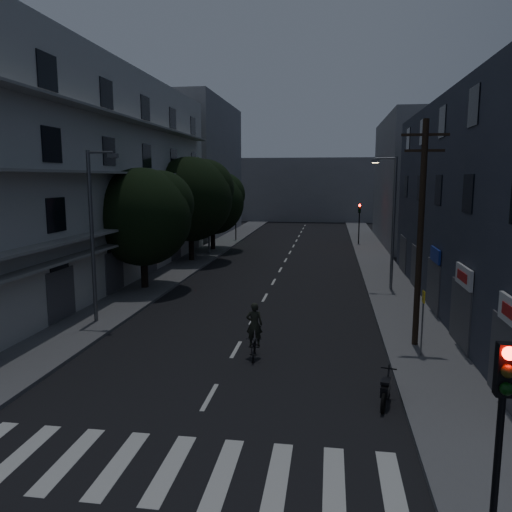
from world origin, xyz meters
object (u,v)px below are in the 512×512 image
(traffic_signal_near, at_px, (502,411))
(bus_stop_sign, at_px, (423,311))
(utility_pole, at_px, (421,230))
(motorcycle, at_px, (386,391))
(cyclist, at_px, (254,339))

(traffic_signal_near, height_order, bus_stop_sign, traffic_signal_near)
(utility_pole, relative_size, motorcycle, 5.30)
(traffic_signal_near, bearing_deg, utility_pole, 86.89)
(traffic_signal_near, xyz_separation_m, cyclist, (-5.70, 10.12, -2.36))
(utility_pole, distance_m, bus_stop_sign, 3.24)
(bus_stop_sign, height_order, cyclist, bus_stop_sign)
(motorcycle, bearing_deg, bus_stop_sign, 80.55)
(traffic_signal_near, relative_size, utility_pole, 0.46)
(utility_pole, bearing_deg, motorcycle, -107.51)
(motorcycle, xyz_separation_m, cyclist, (-4.62, 3.47, 0.30))
(utility_pole, xyz_separation_m, cyclist, (-6.36, -2.04, -4.13))
(motorcycle, bearing_deg, utility_pole, 85.59)
(motorcycle, bearing_deg, traffic_signal_near, -67.68)
(traffic_signal_near, height_order, motorcycle, traffic_signal_near)
(utility_pole, relative_size, cyclist, 4.13)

